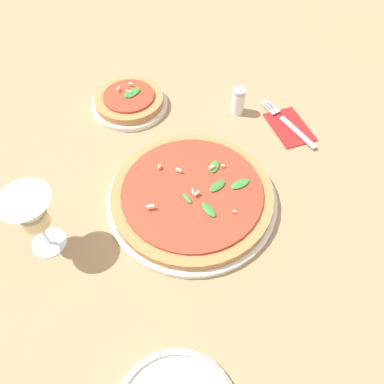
{
  "coord_description": "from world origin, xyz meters",
  "views": [
    {
      "loc": [
        -0.46,
        0.16,
        0.63
      ],
      "look_at": [
        -0.03,
        0.02,
        0.03
      ],
      "focal_mm": 35.0,
      "sensor_mm": 36.0,
      "label": 1
    }
  ],
  "objects_px": {
    "pizza_personal_side": "(130,101)",
    "wine_glass": "(32,214)",
    "fork": "(288,123)",
    "pizza_arugula_main": "(192,196)",
    "shaker_pepper": "(238,101)"
  },
  "relations": [
    {
      "from": "pizza_arugula_main",
      "to": "wine_glass",
      "type": "xyz_separation_m",
      "value": [
        -0.01,
        0.29,
        0.08
      ]
    },
    {
      "from": "wine_glass",
      "to": "shaker_pepper",
      "type": "xyz_separation_m",
      "value": [
        0.24,
        -0.48,
        -0.07
      ]
    },
    {
      "from": "pizza_arugula_main",
      "to": "shaker_pepper",
      "type": "height_order",
      "value": "shaker_pepper"
    },
    {
      "from": "shaker_pepper",
      "to": "wine_glass",
      "type": "bearing_deg",
      "value": 116.1
    },
    {
      "from": "pizza_arugula_main",
      "to": "pizza_personal_side",
      "type": "distance_m",
      "value": 0.34
    },
    {
      "from": "pizza_personal_side",
      "to": "shaker_pepper",
      "type": "height_order",
      "value": "shaker_pepper"
    },
    {
      "from": "pizza_personal_side",
      "to": "wine_glass",
      "type": "xyz_separation_m",
      "value": [
        -0.34,
        0.23,
        0.08
      ]
    },
    {
      "from": "pizza_arugula_main",
      "to": "wine_glass",
      "type": "distance_m",
      "value": 0.3
    },
    {
      "from": "pizza_personal_side",
      "to": "wine_glass",
      "type": "relative_size",
      "value": 1.34
    },
    {
      "from": "wine_glass",
      "to": "shaker_pepper",
      "type": "distance_m",
      "value": 0.54
    },
    {
      "from": "pizza_arugula_main",
      "to": "fork",
      "type": "height_order",
      "value": "pizza_arugula_main"
    },
    {
      "from": "pizza_arugula_main",
      "to": "pizza_personal_side",
      "type": "xyz_separation_m",
      "value": [
        0.33,
        0.06,
        -0.0
      ]
    },
    {
      "from": "fork",
      "to": "pizza_arugula_main",
      "type": "bearing_deg",
      "value": 102.77
    },
    {
      "from": "shaker_pepper",
      "to": "pizza_personal_side",
      "type": "bearing_deg",
      "value": 67.56
    },
    {
      "from": "shaker_pepper",
      "to": "pizza_arugula_main",
      "type": "bearing_deg",
      "value": 139.61
    }
  ]
}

